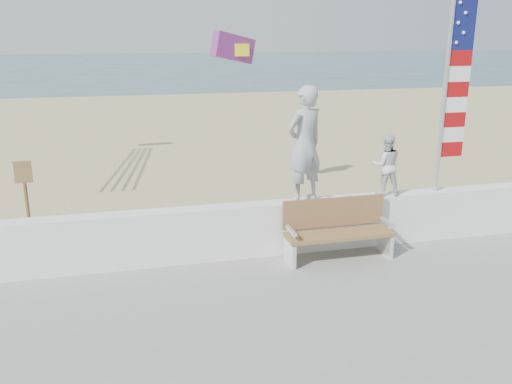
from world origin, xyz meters
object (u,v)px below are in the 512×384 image
bench (337,229)px  flag (452,84)px  child (386,165)px  adult (305,144)px

bench → flag: flag is taller
child → bench: 1.48m
adult → flag: flag is taller
adult → child: 1.57m
child → bench: bearing=33.8°
bench → flag: (2.20, 0.45, 2.30)m
adult → flag: size_ratio=0.56×
flag → adult: bearing=180.0°
child → adult: bearing=10.6°
adult → child: adult is taller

